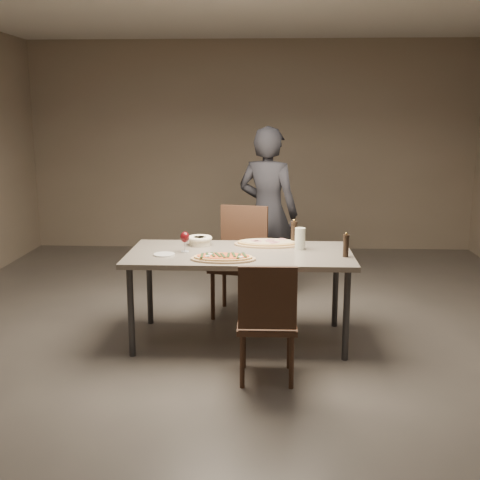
{
  "coord_description": "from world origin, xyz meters",
  "views": [
    {
      "loc": [
        0.21,
        -4.71,
        1.85
      ],
      "look_at": [
        0.0,
        0.0,
        0.85
      ],
      "focal_mm": 45.0,
      "sensor_mm": 36.0,
      "label": 1
    }
  ],
  "objects_px": {
    "chair_far": "(241,254)",
    "bread_basket": "(200,240)",
    "dining_table": "(240,259)",
    "ham_pizza": "(268,243)",
    "carafe": "(300,239)",
    "chair_near": "(267,316)",
    "zucchini_pizza": "(223,258)",
    "pepper_mill_left": "(294,232)",
    "diner": "(268,213)"
  },
  "relations": [
    {
      "from": "ham_pizza",
      "to": "bread_basket",
      "type": "bearing_deg",
      "value": -167.67
    },
    {
      "from": "ham_pizza",
      "to": "zucchini_pizza",
      "type": "bearing_deg",
      "value": -112.67
    },
    {
      "from": "chair_near",
      "to": "dining_table",
      "type": "bearing_deg",
      "value": 104.95
    },
    {
      "from": "zucchini_pizza",
      "to": "ham_pizza",
      "type": "bearing_deg",
      "value": 71.13
    },
    {
      "from": "dining_table",
      "to": "bread_basket",
      "type": "xyz_separation_m",
      "value": [
        -0.35,
        0.25,
        0.1
      ]
    },
    {
      "from": "dining_table",
      "to": "chair_near",
      "type": "relative_size",
      "value": 2.08
    },
    {
      "from": "pepper_mill_left",
      "to": "chair_far",
      "type": "relative_size",
      "value": 0.22
    },
    {
      "from": "bread_basket",
      "to": "chair_near",
      "type": "bearing_deg",
      "value": -61.19
    },
    {
      "from": "bread_basket",
      "to": "chair_far",
      "type": "distance_m",
      "value": 0.64
    },
    {
      "from": "carafe",
      "to": "diner",
      "type": "xyz_separation_m",
      "value": [
        -0.26,
        1.14,
        0.02
      ]
    },
    {
      "from": "diner",
      "to": "bread_basket",
      "type": "bearing_deg",
      "value": 84.02
    },
    {
      "from": "diner",
      "to": "zucchini_pizza",
      "type": "bearing_deg",
      "value": 101.0
    },
    {
      "from": "ham_pizza",
      "to": "pepper_mill_left",
      "type": "distance_m",
      "value": 0.24
    },
    {
      "from": "diner",
      "to": "chair_near",
      "type": "bearing_deg",
      "value": 113.47
    },
    {
      "from": "carafe",
      "to": "chair_near",
      "type": "distance_m",
      "value": 1.02
    },
    {
      "from": "carafe",
      "to": "diner",
      "type": "distance_m",
      "value": 1.17
    },
    {
      "from": "bread_basket",
      "to": "carafe",
      "type": "distance_m",
      "value": 0.85
    },
    {
      "from": "zucchini_pizza",
      "to": "chair_near",
      "type": "distance_m",
      "value": 0.69
    },
    {
      "from": "chair_near",
      "to": "chair_far",
      "type": "height_order",
      "value": "chair_far"
    },
    {
      "from": "dining_table",
      "to": "ham_pizza",
      "type": "bearing_deg",
      "value": 51.41
    },
    {
      "from": "dining_table",
      "to": "zucchini_pizza",
      "type": "height_order",
      "value": "zucchini_pizza"
    },
    {
      "from": "zucchini_pizza",
      "to": "carafe",
      "type": "bearing_deg",
      "value": 46.09
    },
    {
      "from": "chair_far",
      "to": "bread_basket",
      "type": "bearing_deg",
      "value": 67.75
    },
    {
      "from": "pepper_mill_left",
      "to": "chair_near",
      "type": "bearing_deg",
      "value": -101.27
    },
    {
      "from": "dining_table",
      "to": "carafe",
      "type": "relative_size",
      "value": 10.07
    },
    {
      "from": "dining_table",
      "to": "ham_pizza",
      "type": "distance_m",
      "value": 0.37
    },
    {
      "from": "zucchini_pizza",
      "to": "ham_pizza",
      "type": "height_order",
      "value": "zucchini_pizza"
    },
    {
      "from": "dining_table",
      "to": "chair_far",
      "type": "relative_size",
      "value": 1.81
    },
    {
      "from": "dining_table",
      "to": "zucchini_pizza",
      "type": "bearing_deg",
      "value": -113.89
    },
    {
      "from": "bread_basket",
      "to": "dining_table",
      "type": "bearing_deg",
      "value": -35.21
    },
    {
      "from": "bread_basket",
      "to": "chair_near",
      "type": "distance_m",
      "value": 1.23
    },
    {
      "from": "ham_pizza",
      "to": "bread_basket",
      "type": "xyz_separation_m",
      "value": [
        -0.58,
        -0.03,
        0.03
      ]
    },
    {
      "from": "dining_table",
      "to": "diner",
      "type": "distance_m",
      "value": 1.3
    },
    {
      "from": "ham_pizza",
      "to": "bread_basket",
      "type": "height_order",
      "value": "bread_basket"
    },
    {
      "from": "ham_pizza",
      "to": "carafe",
      "type": "xyz_separation_m",
      "value": [
        0.26,
        -0.15,
        0.07
      ]
    },
    {
      "from": "pepper_mill_left",
      "to": "diner",
      "type": "height_order",
      "value": "diner"
    },
    {
      "from": "dining_table",
      "to": "pepper_mill_left",
      "type": "height_order",
      "value": "pepper_mill_left"
    },
    {
      "from": "pepper_mill_left",
      "to": "chair_far",
      "type": "bearing_deg",
      "value": 138.22
    },
    {
      "from": "dining_table",
      "to": "bread_basket",
      "type": "height_order",
      "value": "bread_basket"
    },
    {
      "from": "pepper_mill_left",
      "to": "zucchini_pizza",
      "type": "bearing_deg",
      "value": -133.7
    },
    {
      "from": "dining_table",
      "to": "pepper_mill_left",
      "type": "relative_size",
      "value": 8.29
    },
    {
      "from": "bread_basket",
      "to": "chair_near",
      "type": "xyz_separation_m",
      "value": [
        0.58,
        -1.05,
        -0.31
      ]
    },
    {
      "from": "ham_pizza",
      "to": "pepper_mill_left",
      "type": "height_order",
      "value": "pepper_mill_left"
    },
    {
      "from": "pepper_mill_left",
      "to": "diner",
      "type": "distance_m",
      "value": 0.97
    },
    {
      "from": "carafe",
      "to": "chair_far",
      "type": "relative_size",
      "value": 0.18
    },
    {
      "from": "chair_near",
      "to": "diner",
      "type": "distance_m",
      "value": 2.1
    },
    {
      "from": "zucchini_pizza",
      "to": "diner",
      "type": "bearing_deg",
      "value": 90.64
    },
    {
      "from": "zucchini_pizza",
      "to": "pepper_mill_left",
      "type": "height_order",
      "value": "pepper_mill_left"
    },
    {
      "from": "chair_near",
      "to": "zucchini_pizza",
      "type": "bearing_deg",
      "value": 121.92
    },
    {
      "from": "chair_far",
      "to": "diner",
      "type": "bearing_deg",
      "value": -103.34
    }
  ]
}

